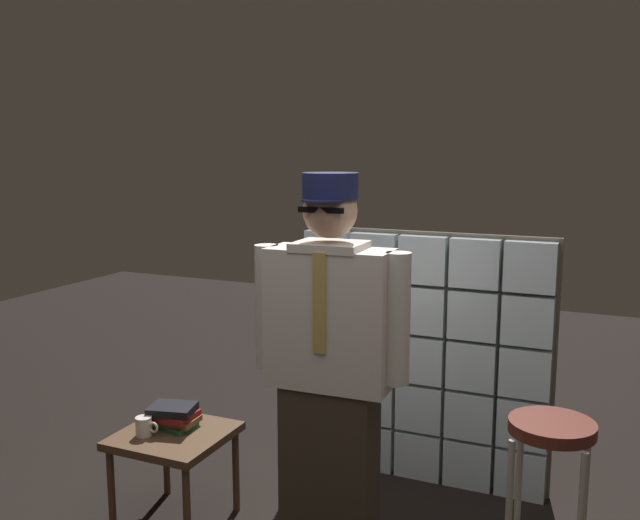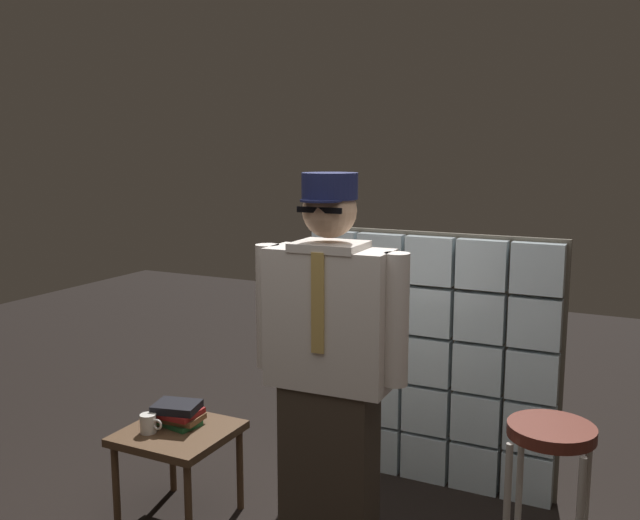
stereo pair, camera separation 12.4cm
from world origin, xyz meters
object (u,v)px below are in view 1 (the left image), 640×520
at_px(book_stack, 174,416).
at_px(standing_person, 330,370).
at_px(side_table, 174,444).
at_px(coffee_mug, 144,426).
at_px(bar_stool, 550,470).

bearing_deg(book_stack, standing_person, -4.70).
relative_size(side_table, coffee_mug, 4.13).
height_order(bar_stool, side_table, bar_stool).
distance_m(standing_person, coffee_mug, 1.04).
xyz_separation_m(standing_person, coffee_mug, (-0.96, -0.07, -0.40)).
bearing_deg(bar_stool, side_table, -177.92).
bearing_deg(standing_person, bar_stool, 3.57).
relative_size(bar_stool, side_table, 1.56).
bearing_deg(book_stack, bar_stool, 0.59).
bearing_deg(side_table, book_stack, 123.96).
bearing_deg(bar_stool, coffee_mug, -175.15).
height_order(standing_person, coffee_mug, standing_person).
relative_size(standing_person, book_stack, 6.96).
bearing_deg(book_stack, coffee_mug, -117.76).
bearing_deg(bar_stool, standing_person, -174.33).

